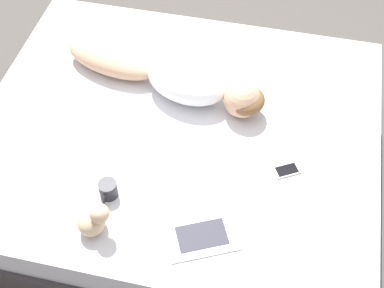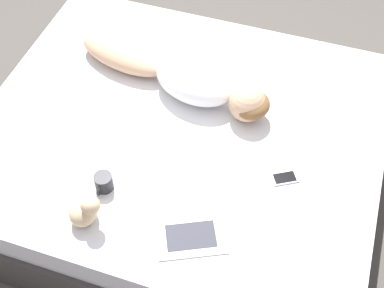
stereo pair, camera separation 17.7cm
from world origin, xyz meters
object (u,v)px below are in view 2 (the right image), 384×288
Objects in this scene: open_magazine at (188,217)px; person at (181,76)px; coffee_mug at (104,182)px; cell_phone at (285,178)px.

person is at bearing 175.71° from open_magazine.
open_magazine is 0.46m from coffee_mug.
cell_phone is at bearing 70.69° from person.
person reaches higher than cell_phone.
open_magazine is 0.55m from cell_phone.
coffee_mug is at bearing -119.49° from open_magazine.
person reaches higher than coffee_mug.
coffee_mug is 0.81× the size of cell_phone.
open_magazine is (0.82, 0.32, -0.09)m from person.
open_magazine is 3.51× the size of cell_phone.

